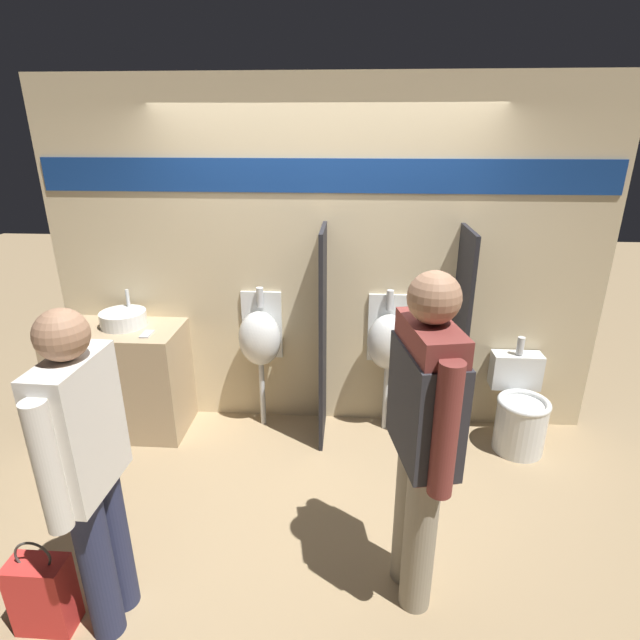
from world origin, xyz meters
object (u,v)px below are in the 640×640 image
shopping_bag (43,594)px  person_in_vest (423,425)px  sink_basin (123,319)px  toilet (519,412)px  urinal_far (389,342)px  cell_phone (147,334)px  urinal_near_counter (260,338)px  person_with_lanyard (88,466)px

shopping_bag → person_in_vest: bearing=10.6°
sink_basin → toilet: (3.08, -0.09, -0.65)m
sink_basin → person_in_vest: size_ratio=0.20×
sink_basin → urinal_far: bearing=2.5°
urinal_far → toilet: size_ratio=1.40×
sink_basin → cell_phone: 0.30m
urinal_far → shopping_bag: size_ratio=2.17×
sink_basin → toilet: bearing=-1.7°
urinal_near_counter → person_in_vest: size_ratio=0.66×
sink_basin → cell_phone: (0.25, -0.16, -0.05)m
toilet → cell_phone: bearing=-178.6°
urinal_near_counter → person_with_lanyard: 1.89m
toilet → person_in_vest: (-0.96, -1.38, 0.74)m
cell_phone → person_in_vest: (1.87, -1.31, 0.14)m
sink_basin → urinal_near_counter: urinal_near_counter is taller
cell_phone → toilet: size_ratio=0.17×
urinal_far → shopping_bag: urinal_far is taller
sink_basin → urinal_far: 2.07m
cell_phone → shopping_bag: cell_phone is taller
toilet → person_with_lanyard: size_ratio=0.50×
person_in_vest → toilet: bearing=-46.0°
sink_basin → person_in_vest: person_in_vest is taller
urinal_far → toilet: 1.14m
person_in_vest → shopping_bag: person_in_vest is taller
cell_phone → sink_basin: bearing=146.6°
urinal_near_counter → person_in_vest: (1.07, -1.56, 0.26)m
urinal_near_counter → person_in_vest: bearing=-55.7°
sink_basin → shopping_bag: bearing=-80.7°
sink_basin → shopping_bag: size_ratio=0.65×
urinal_far → person_in_vest: 1.59m
shopping_bag → sink_basin: bearing=99.3°
cell_phone → toilet: (2.83, 0.07, -0.60)m
urinal_near_counter → shopping_bag: bearing=-111.6°
urinal_near_counter → toilet: urinal_near_counter is taller
sink_basin → person_in_vest: bearing=-34.8°
toilet → shopping_bag: bearing=-148.2°
urinal_near_counter → urinal_far: size_ratio=1.00×
cell_phone → toilet: 2.90m
urinal_far → shopping_bag: 2.66m
cell_phone → shopping_bag: size_ratio=0.26×
sink_basin → urinal_near_counter: bearing=5.0°
sink_basin → toilet: 3.15m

